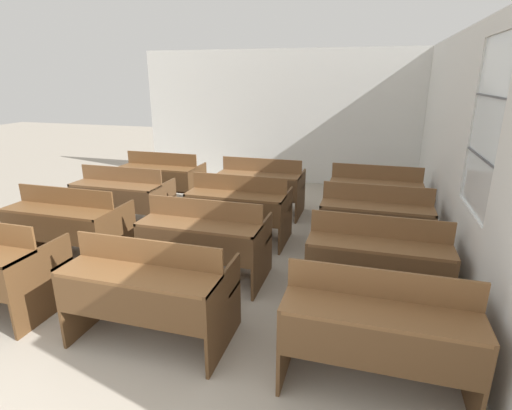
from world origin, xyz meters
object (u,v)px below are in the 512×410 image
object	(u,v)px
bench_second_left	(68,223)
bench_back_left	(162,177)
bench_front_center	(150,288)
bench_second_right	(377,258)
bench_back_center	(261,185)
wastepaper_bin	(410,203)
bench_third_left	(123,196)
bench_front_right	(377,326)
bench_third_center	(239,207)
bench_second_center	(205,238)
bench_back_right	(375,194)
bench_third_right	(375,219)

from	to	relation	value
bench_second_left	bench_back_left	world-z (taller)	same
bench_front_center	bench_second_right	world-z (taller)	same
bench_front_center	bench_back_center	bearing A→B (deg)	89.81
wastepaper_bin	bench_third_left	bearing A→B (deg)	-156.05
bench_back_center	wastepaper_bin	xyz separation A→B (m)	(2.40, 0.68, -0.31)
bench_front_right	bench_third_center	distance (m)	2.97
bench_front_center	bench_back_center	world-z (taller)	same
bench_back_left	bench_back_center	xyz separation A→B (m)	(1.82, -0.01, 0.00)
bench_second_left	bench_third_left	xyz separation A→B (m)	(-0.02, 1.17, 0.00)
bench_second_left	bench_second_right	world-z (taller)	same
bench_second_center	bench_back_right	xyz separation A→B (m)	(1.81, 2.33, 0.00)
bench_front_center	bench_second_center	size ratio (longest dim) A/B	1.00
bench_second_right	bench_back_center	distance (m)	3.00
bench_second_center	bench_back_left	size ratio (longest dim) A/B	1.00
bench_third_left	bench_back_right	bearing A→B (deg)	17.96
bench_third_right	bench_front_right	bearing A→B (deg)	-89.32
bench_back_right	bench_back_center	bearing A→B (deg)	179.44
bench_front_right	bench_third_left	bearing A→B (deg)	147.54
bench_front_center	bench_back_right	xyz separation A→B (m)	(1.82, 3.49, 0.00)
bench_front_right	bench_second_right	world-z (taller)	same
bench_second_right	bench_back_right	xyz separation A→B (m)	(-0.03, 2.35, 0.00)
bench_second_left	bench_second_center	distance (m)	1.80
bench_back_center	bench_back_right	bearing A→B (deg)	-0.56
bench_back_left	bench_second_center	bearing A→B (deg)	-52.39
bench_back_left	wastepaper_bin	size ratio (longest dim) A/B	3.73
bench_second_left	bench_back_left	distance (m)	2.38
bench_second_center	bench_third_right	distance (m)	2.16
bench_back_right	wastepaper_bin	bearing A→B (deg)	49.69
bench_third_center	wastepaper_bin	world-z (taller)	bench_third_center
bench_back_left	bench_back_right	bearing A→B (deg)	-0.47
bench_third_left	bench_third_center	size ratio (longest dim) A/B	1.00
bench_front_right	bench_back_left	xyz separation A→B (m)	(-3.66, 3.54, 0.00)
wastepaper_bin	bench_back_left	bearing A→B (deg)	-170.98
bench_third_right	bench_back_center	distance (m)	2.17
bench_third_center	bench_back_right	bearing A→B (deg)	33.18
bench_front_center	bench_third_left	xyz separation A→B (m)	(-1.81, 2.31, 0.00)
bench_front_right	wastepaper_bin	distance (m)	4.25
bench_second_right	bench_back_right	distance (m)	2.35
bench_third_center	bench_back_right	xyz separation A→B (m)	(1.79, 1.17, 0.00)
bench_back_left	bench_third_center	bearing A→B (deg)	-33.28
bench_third_center	bench_second_right	bearing A→B (deg)	-32.79
bench_second_left	bench_back_center	xyz separation A→B (m)	(1.81, 2.37, 0.00)
bench_back_left	bench_second_left	bearing A→B (deg)	-89.62
bench_second_left	bench_back_left	size ratio (longest dim) A/B	1.00
bench_second_right	bench_third_center	distance (m)	2.17
bench_second_right	wastepaper_bin	size ratio (longest dim) A/B	3.73
bench_front_right	bench_third_right	bearing A→B (deg)	90.68
bench_front_center	bench_front_right	world-z (taller)	same
bench_third_right	bench_back_left	size ratio (longest dim) A/B	1.00
bench_second_right	bench_third_left	size ratio (longest dim) A/B	1.00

